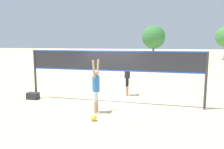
# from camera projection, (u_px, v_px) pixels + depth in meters

# --- Properties ---
(ground_plane) EXTENTS (200.00, 200.00, 0.00)m
(ground_plane) POSITION_uv_depth(u_px,v_px,m) (112.00, 103.00, 9.87)
(ground_plane) COLOR beige
(volleyball_net) EXTENTS (7.89, 0.10, 2.35)m
(volleyball_net) POSITION_uv_depth(u_px,v_px,m) (112.00, 65.00, 9.62)
(volleyball_net) COLOR #38383D
(volleyball_net) RESTS_ON ground_plane
(player_spiker) EXTENTS (0.28, 0.69, 2.06)m
(player_spiker) POSITION_uv_depth(u_px,v_px,m) (96.00, 85.00, 8.33)
(player_spiker) COLOR tan
(player_spiker) RESTS_ON ground_plane
(player_blocker) EXTENTS (0.28, 0.72, 2.22)m
(player_blocker) POSITION_uv_depth(u_px,v_px,m) (127.00, 73.00, 11.12)
(player_blocker) COLOR tan
(player_blocker) RESTS_ON ground_plane
(volleyball) EXTENTS (0.22, 0.22, 0.22)m
(volleyball) POSITION_uv_depth(u_px,v_px,m) (94.00, 118.00, 7.55)
(volleyball) COLOR yellow
(volleyball) RESTS_ON ground_plane
(gear_bag) EXTENTS (0.54, 0.35, 0.32)m
(gear_bag) POSITION_uv_depth(u_px,v_px,m) (33.00, 96.00, 10.50)
(gear_bag) COLOR #2D2D33
(gear_bag) RESTS_ON ground_plane
(parked_car_near) EXTENTS (4.24, 2.16, 1.34)m
(parked_car_near) POSITION_uv_depth(u_px,v_px,m) (91.00, 55.00, 38.87)
(parked_car_near) COLOR navy
(parked_car_near) RESTS_ON ground_plane
(parked_car_mid) EXTENTS (4.34, 1.93, 1.40)m
(parked_car_mid) POSITION_uv_depth(u_px,v_px,m) (120.00, 56.00, 36.04)
(parked_car_mid) COLOR #B7B7BC
(parked_car_mid) RESTS_ON ground_plane
(tree_left_cluster) EXTENTS (4.14, 4.14, 5.86)m
(tree_left_cluster) POSITION_uv_depth(u_px,v_px,m) (154.00, 37.00, 39.02)
(tree_left_cluster) COLOR brown
(tree_left_cluster) RESTS_ON ground_plane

